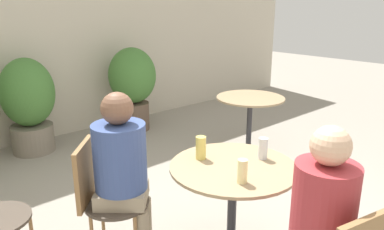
{
  "coord_description": "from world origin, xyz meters",
  "views": [
    {
      "loc": [
        -1.53,
        -1.29,
        1.73
      ],
      "look_at": [
        0.13,
        0.58,
        0.98
      ],
      "focal_mm": 35.0,
      "sensor_mm": 36.0,
      "label": 1
    }
  ],
  "objects": [
    {
      "name": "storefront_wall",
      "position": [
        0.0,
        3.52,
        1.5
      ],
      "size": [
        10.0,
        0.06,
        3.0
      ],
      "color": "beige",
      "rests_on": "ground_plane"
    },
    {
      "name": "beer_glass_2",
      "position": [
        0.05,
        0.4,
        0.8
      ],
      "size": [
        0.07,
        0.07,
        0.16
      ],
      "color": "#DBC65B",
      "rests_on": "cafe_table_near"
    },
    {
      "name": "cafe_table_near",
      "position": [
        0.13,
        0.18,
        0.55
      ],
      "size": [
        0.82,
        0.82,
        0.73
      ],
      "color": "#2D2D33",
      "rests_on": "ground_plane"
    },
    {
      "name": "potted_plant_2",
      "position": [
        1.22,
        3.03,
        0.67
      ],
      "size": [
        0.65,
        0.65,
        1.16
      ],
      "color": "brown",
      "rests_on": "ground_plane"
    },
    {
      "name": "beer_glass_1",
      "position": [
        0.36,
        0.12,
        0.8
      ],
      "size": [
        0.06,
        0.06,
        0.15
      ],
      "color": "silver",
      "rests_on": "cafe_table_near"
    },
    {
      "name": "cafe_table_far",
      "position": [
        1.63,
        1.28,
        0.53
      ],
      "size": [
        0.75,
        0.75,
        0.73
      ],
      "color": "#2D2D33",
      "rests_on": "ground_plane"
    },
    {
      "name": "seated_person_1",
      "position": [
        -0.02,
        -0.52,
        0.73
      ],
      "size": [
        0.31,
        0.34,
        1.21
      ],
      "rotation": [
        0.0,
        0.0,
        2.93
      ],
      "color": "#42475B",
      "rests_on": "ground_plane"
    },
    {
      "name": "seated_person_0",
      "position": [
        -0.4,
        0.65,
        0.72
      ],
      "size": [
        0.43,
        0.43,
        1.21
      ],
      "rotation": [
        0.0,
        0.0,
        0.84
      ],
      "color": "gray",
      "rests_on": "ground_plane"
    },
    {
      "name": "potted_plant_1",
      "position": [
        -0.15,
        3.14,
        0.62
      ],
      "size": [
        0.62,
        0.62,
        1.13
      ],
      "color": "slate",
      "rests_on": "ground_plane"
    },
    {
      "name": "beer_glass_0",
      "position": [
        -0.01,
        -0.02,
        0.8
      ],
      "size": [
        0.06,
        0.06,
        0.14
      ],
      "color": "beige",
      "rests_on": "cafe_table_near"
    },
    {
      "name": "bistro_chair_0",
      "position": [
        -0.51,
        0.75,
        0.53
      ],
      "size": [
        0.49,
        0.49,
        0.87
      ],
      "rotation": [
        0.0,
        0.0,
        0.84
      ],
      "color": "#42382D",
      "rests_on": "ground_plane"
    }
  ]
}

